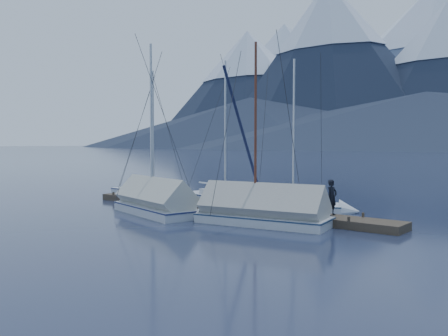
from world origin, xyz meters
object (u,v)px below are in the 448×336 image
(sailboat_covered_far, at_px, (151,204))
(sailboat_covered_near, at_px, (252,214))
(sailboat_open_left, at_px, (158,194))
(sailboat_open_mid, at_px, (230,201))
(sailboat_open_right, at_px, (302,209))
(person, at_px, (332,197))

(sailboat_covered_far, bearing_deg, sailboat_covered_near, 7.03)
(sailboat_open_left, relative_size, sailboat_open_mid, 0.99)
(sailboat_covered_near, relative_size, sailboat_covered_far, 0.94)
(sailboat_open_right, bearing_deg, sailboat_covered_near, -88.23)
(person, bearing_deg, sailboat_open_right, 63.84)
(person, bearing_deg, sailboat_covered_near, 144.04)
(sailboat_open_right, bearing_deg, sailboat_open_left, -179.55)
(sailboat_open_right, relative_size, person, 5.46)
(sailboat_open_mid, xyz_separation_m, person, (7.49, -2.38, 0.95))
(sailboat_covered_far, xyz_separation_m, person, (8.24, 2.98, 0.67))
(sailboat_covered_near, height_order, person, sailboat_covered_near)
(sailboat_covered_near, xyz_separation_m, person, (2.57, 2.28, 0.68))
(sailboat_open_right, relative_size, sailboat_covered_far, 0.93)
(person, bearing_deg, sailboat_open_left, 93.51)
(sailboat_open_mid, bearing_deg, sailboat_covered_far, -98.01)
(sailboat_open_right, distance_m, person, 3.60)
(sailboat_covered_near, bearing_deg, person, 41.52)
(sailboat_open_right, bearing_deg, person, -38.68)
(sailboat_covered_near, relative_size, person, 5.55)
(sailboat_open_mid, distance_m, sailboat_open_right, 4.78)
(sailboat_open_right, bearing_deg, sailboat_open_mid, 177.51)
(sailboat_open_left, xyz_separation_m, sailboat_covered_near, (10.59, -4.37, 0.27))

